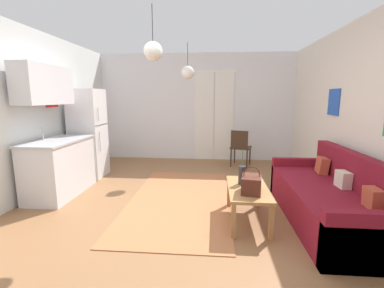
% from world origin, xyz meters
% --- Properties ---
extents(ground_plane, '(5.34, 7.32, 0.10)m').
position_xyz_m(ground_plane, '(0.00, 0.00, -0.05)').
color(ground_plane, '#8E603D').
extents(wall_back, '(4.94, 0.13, 2.61)m').
position_xyz_m(wall_back, '(0.02, 3.41, 1.30)').
color(wall_back, silver).
rests_on(wall_back, ground_plane).
extents(area_rug, '(1.48, 2.85, 0.01)m').
position_xyz_m(area_rug, '(-0.06, 0.61, 0.01)').
color(area_rug, '#B26B42').
rests_on(area_rug, ground_plane).
extents(couch, '(0.86, 2.13, 0.87)m').
position_xyz_m(couch, '(1.92, 0.07, 0.28)').
color(couch, maroon).
rests_on(couch, ground_plane).
extents(coffee_table, '(0.49, 0.96, 0.44)m').
position_xyz_m(coffee_table, '(0.88, -0.00, 0.38)').
color(coffee_table, '#A87542').
rests_on(coffee_table, ground_plane).
extents(bamboo_vase, '(0.09, 0.09, 0.46)m').
position_xyz_m(bamboo_vase, '(0.82, 0.13, 0.56)').
color(bamboo_vase, '#2D2D33').
rests_on(bamboo_vase, coffee_table).
extents(handbag, '(0.27, 0.33, 0.32)m').
position_xyz_m(handbag, '(0.89, -0.17, 0.54)').
color(handbag, '#512319').
rests_on(handbag, coffee_table).
extents(refrigerator, '(0.58, 0.59, 1.71)m').
position_xyz_m(refrigerator, '(-2.00, 1.71, 0.85)').
color(refrigerator, white).
rests_on(refrigerator, ground_plane).
extents(kitchen_counter, '(0.62, 1.23, 2.03)m').
position_xyz_m(kitchen_counter, '(-2.04, 0.70, 0.77)').
color(kitchen_counter, silver).
rests_on(kitchen_counter, ground_plane).
extents(accent_chair, '(0.52, 0.51, 0.83)m').
position_xyz_m(accent_chair, '(1.04, 2.70, 0.47)').
color(accent_chair, '#382619').
rests_on(accent_chair, ground_plane).
extents(pendant_lamp_near, '(0.22, 0.22, 0.63)m').
position_xyz_m(pendant_lamp_near, '(-0.28, 0.00, 2.09)').
color(pendant_lamp_near, black).
extents(pendant_lamp_far, '(0.26, 0.26, 0.70)m').
position_xyz_m(pendant_lamp_far, '(-0.09, 2.16, 2.04)').
color(pendant_lamp_far, black).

